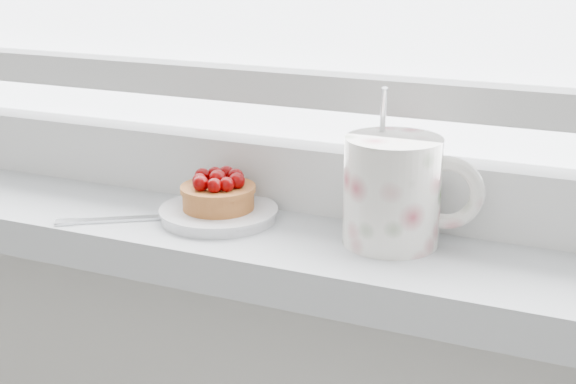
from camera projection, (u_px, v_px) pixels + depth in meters
The scene contains 4 objects.
saucer at pixel (219, 213), 0.84m from camera, with size 0.12×0.12×0.01m, color silver.
raspberry_tart at pixel (218, 192), 0.83m from camera, with size 0.08×0.08×0.04m.
floral_mug at pixel (396, 189), 0.76m from camera, with size 0.14×0.11×0.15m.
fork at pixel (148, 218), 0.84m from camera, with size 0.17×0.12×0.00m.
Camera 1 is at (0.31, 1.20, 1.22)m, focal length 50.00 mm.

